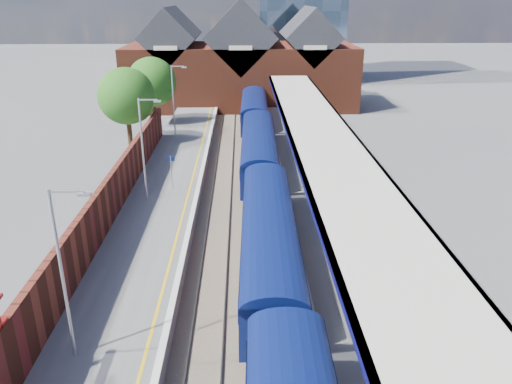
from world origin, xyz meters
TOP-DOWN VIEW (x-y plane):
  - ground at (0.00, 30.00)m, footprint 240.00×240.00m
  - ballast_bed at (0.00, 20.00)m, footprint 6.00×76.00m
  - rails at (0.00, 20.00)m, footprint 4.51×76.00m
  - left_platform at (-5.50, 20.00)m, footprint 5.00×76.00m
  - right_platform at (6.00, 20.00)m, footprint 6.00×76.00m
  - coping_left at (-3.15, 20.00)m, footprint 0.30×76.00m
  - coping_right at (3.15, 20.00)m, footprint 0.30×76.00m
  - yellow_line at (-3.75, 20.00)m, footprint 0.14×76.00m
  - train at (1.49, 21.93)m, footprint 3.15×65.95m
  - canopy at (5.48, 21.95)m, footprint 4.50×52.00m
  - lamp_post_b at (-6.36, 6.00)m, footprint 1.48×0.18m
  - lamp_post_c at (-6.36, 22.00)m, footprint 1.48×0.18m
  - lamp_post_d at (-6.36, 38.00)m, footprint 1.48×0.18m
  - platform_sign at (-5.00, 24.00)m, footprint 0.55×0.08m
  - brick_wall at (-8.10, 13.54)m, footprint 0.35×50.00m
  - station_building at (0.00, 58.00)m, footprint 30.00×12.12m
  - tree_near at (-10.35, 35.91)m, footprint 5.20×5.20m
  - tree_far at (-9.35, 43.91)m, footprint 5.20×5.20m
  - parked_car_red at (7.87, 10.12)m, footprint 4.51×2.23m
  - parked_car_silver at (6.91, 7.77)m, footprint 4.08×2.37m
  - parked_car_dark at (8.50, 18.40)m, footprint 4.44×2.87m
  - parked_car_blue at (8.50, 23.65)m, footprint 4.46×3.23m

SIDE VIEW (x-z plane):
  - ground at x=0.00m, z-range 0.00..0.00m
  - ballast_bed at x=0.00m, z-range 0.00..0.06m
  - rails at x=0.00m, z-range 0.05..0.19m
  - left_platform at x=-5.50m, z-range 0.00..1.00m
  - right_platform at x=6.00m, z-range 0.00..1.00m
  - yellow_line at x=-3.75m, z-range 1.00..1.01m
  - coping_left at x=-3.15m, z-range 1.00..1.05m
  - coping_right at x=3.15m, z-range 1.00..1.05m
  - parked_car_blue at x=8.50m, z-range 1.00..2.13m
  - parked_car_dark at x=8.50m, z-range 1.00..2.20m
  - parked_car_silver at x=6.91m, z-range 1.00..2.27m
  - parked_car_red at x=7.87m, z-range 1.00..2.48m
  - train at x=1.49m, z-range 0.40..3.85m
  - brick_wall at x=-8.10m, z-range 0.52..4.38m
  - platform_sign at x=-5.00m, z-range 1.44..3.94m
  - lamp_post_b at x=-6.36m, z-range 1.49..8.49m
  - lamp_post_c at x=-6.36m, z-range 1.49..8.49m
  - lamp_post_d at x=-6.36m, z-range 1.49..8.49m
  - canopy at x=5.48m, z-range 3.01..7.49m
  - tree_near at x=-10.35m, z-range 1.30..9.40m
  - tree_far at x=-9.35m, z-range 1.30..9.40m
  - station_building at x=0.00m, z-range -1.44..12.34m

